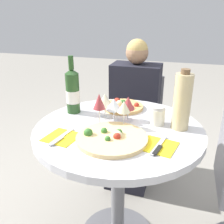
# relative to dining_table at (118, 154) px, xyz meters

# --- Properties ---
(dining_table) EXTENTS (0.88, 0.88, 0.78)m
(dining_table) POSITION_rel_dining_table_xyz_m (0.00, 0.00, 0.00)
(dining_table) COLOR slate
(dining_table) RESTS_ON ground_plane
(chair_behind_diner) EXTENTS (0.41, 0.41, 0.83)m
(chair_behind_diner) POSITION_rel_dining_table_xyz_m (-0.07, 0.82, -0.20)
(chair_behind_diner) COLOR slate
(chair_behind_diner) RESTS_ON ground_plane
(seated_diner) EXTENTS (0.38, 0.46, 1.15)m
(seated_diner) POSITION_rel_dining_table_xyz_m (-0.07, 0.67, -0.11)
(seated_diner) COLOR black
(seated_diner) RESTS_ON ground_plane
(pizza_large) EXTENTS (0.34, 0.34, 0.05)m
(pizza_large) POSITION_rel_dining_table_xyz_m (0.01, -0.15, 0.18)
(pizza_large) COLOR #E5C17F
(pizza_large) RESTS_ON dining_table
(pizza_small_far) EXTENTS (0.25, 0.25, 0.05)m
(pizza_small_far) POSITION_rel_dining_table_xyz_m (-0.05, 0.27, 0.18)
(pizza_small_far) COLOR tan
(pizza_small_far) RESTS_ON dining_table
(wine_bottle) EXTENTS (0.08, 0.08, 0.33)m
(wine_bottle) POSITION_rel_dining_table_xyz_m (-0.31, 0.12, 0.29)
(wine_bottle) COLOR #23471E
(wine_bottle) RESTS_ON dining_table
(tall_carafe) EXTENTS (0.09, 0.09, 0.31)m
(tall_carafe) POSITION_rel_dining_table_xyz_m (0.30, 0.08, 0.31)
(tall_carafe) COLOR tan
(tall_carafe) RESTS_ON dining_table
(sugar_shaker) EXTENTS (0.08, 0.08, 0.10)m
(sugar_shaker) POSITION_rel_dining_table_xyz_m (0.19, 0.09, 0.22)
(sugar_shaker) COLOR silver
(sugar_shaker) RESTS_ON dining_table
(wine_glass_front_left) EXTENTS (0.06, 0.06, 0.17)m
(wine_glass_front_left) POSITION_rel_dining_table_xyz_m (-0.11, 0.01, 0.29)
(wine_glass_front_left) COLOR silver
(wine_glass_front_left) RESTS_ON dining_table
(wine_glass_front_right) EXTENTS (0.07, 0.07, 0.14)m
(wine_glass_front_right) POSITION_rel_dining_table_xyz_m (0.02, 0.01, 0.27)
(wine_glass_front_right) COLOR silver
(wine_glass_front_right) RESTS_ON dining_table
(wine_glass_center) EXTENTS (0.08, 0.08, 0.13)m
(wine_glass_center) POSITION_rel_dining_table_xyz_m (-0.04, 0.05, 0.26)
(wine_glass_center) COLOR silver
(wine_glass_center) RESTS_ON dining_table
(wine_glass_back_left) EXTENTS (0.08, 0.08, 0.14)m
(wine_glass_back_left) POSITION_rel_dining_table_xyz_m (-0.11, 0.10, 0.27)
(wine_glass_back_left) COLOR silver
(wine_glass_back_left) RESTS_ON dining_table
(wine_glass_back_right) EXTENTS (0.07, 0.07, 0.14)m
(wine_glass_back_right) POSITION_rel_dining_table_xyz_m (0.02, 0.10, 0.26)
(wine_glass_back_right) COLOR silver
(wine_glass_back_right) RESTS_ON dining_table
(place_setting_left) EXTENTS (0.17, 0.19, 0.01)m
(place_setting_left) POSITION_rel_dining_table_xyz_m (-0.23, -0.20, 0.17)
(place_setting_left) COLOR yellow
(place_setting_left) RESTS_ON dining_table
(place_setting_right) EXTENTS (0.18, 0.19, 0.01)m
(place_setting_right) POSITION_rel_dining_table_xyz_m (0.23, -0.15, 0.17)
(place_setting_right) COLOR yellow
(place_setting_right) RESTS_ON dining_table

